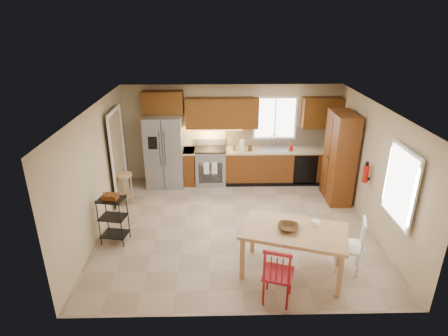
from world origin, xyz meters
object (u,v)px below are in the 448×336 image
at_px(soap_bottle, 291,147).
at_px(chair_white, 348,245).
at_px(refrigerator, 165,151).
at_px(utility_cart, 114,219).
at_px(bar_stool, 125,189).
at_px(range_stove, 211,166).
at_px(table_bowl, 288,230).
at_px(pantry, 340,158).
at_px(table_jar, 316,225).
at_px(chair_red, 278,273).
at_px(dining_table, 293,252).
at_px(fire_extinguisher, 366,174).

distance_m(soap_bottle, chair_white, 3.62).
height_order(refrigerator, utility_cart, refrigerator).
bearing_deg(bar_stool, range_stove, 37.67).
bearing_deg(chair_white, table_bowl, 110.62).
height_order(table_bowl, utility_cart, utility_cart).
xyz_separation_m(range_stove, table_bowl, (1.31, -3.70, 0.38)).
bearing_deg(utility_cart, pantry, 29.88).
height_order(range_stove, soap_bottle, soap_bottle).
relative_size(range_stove, utility_cart, 0.96).
bearing_deg(table_jar, pantry, 65.46).
relative_size(refrigerator, bar_stool, 2.42).
xyz_separation_m(refrigerator, table_bowl, (2.46, -3.64, -0.07)).
bearing_deg(chair_white, bar_stool, 77.66).
relative_size(chair_red, bar_stool, 1.33).
distance_m(refrigerator, chair_white, 5.04).
distance_m(range_stove, bar_stool, 2.26).
height_order(soap_bottle, bar_stool, soap_bottle).
height_order(table_jar, utility_cart, utility_cart).
distance_m(chair_white, bar_stool, 5.00).
bearing_deg(refrigerator, pantry, -12.62).
relative_size(pantry, chair_red, 2.10).
xyz_separation_m(pantry, chair_red, (-1.91, -3.37, -0.55)).
relative_size(range_stove, chair_white, 0.92).
relative_size(bar_stool, utility_cart, 0.78).
distance_m(soap_bottle, chair_red, 4.40).
bearing_deg(refrigerator, utility_cart, -104.34).
relative_size(soap_bottle, dining_table, 0.11).
bearing_deg(fire_extinguisher, chair_white, -116.71).
height_order(refrigerator, table_bowl, refrigerator).
bearing_deg(pantry, table_jar, -114.54).
relative_size(refrigerator, pantry, 0.87).
bearing_deg(utility_cart, refrigerator, 86.05).
bearing_deg(chair_white, table_jar, 102.36).
bearing_deg(table_bowl, range_stove, 109.49).
bearing_deg(soap_bottle, chair_white, -84.61).
distance_m(fire_extinguisher, bar_stool, 5.26).
bearing_deg(table_bowl, fire_extinguisher, 41.71).
height_order(refrigerator, chair_white, refrigerator).
height_order(bar_stool, utility_cart, utility_cart).
relative_size(chair_white, table_bowl, 2.90).
distance_m(range_stove, chair_white, 4.35).
distance_m(pantry, dining_table, 3.20).
bearing_deg(utility_cart, range_stove, 66.24).
relative_size(refrigerator, soap_bottle, 9.53).
relative_size(pantry, bar_stool, 2.79).
bearing_deg(utility_cart, chair_white, -2.62).
bearing_deg(chair_red, bar_stool, 151.07).
bearing_deg(refrigerator, range_stove, 2.99).
xyz_separation_m(soap_bottle, utility_cart, (-3.85, -2.60, -0.52)).
xyz_separation_m(pantry, bar_stool, (-4.93, -0.15, -0.67)).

